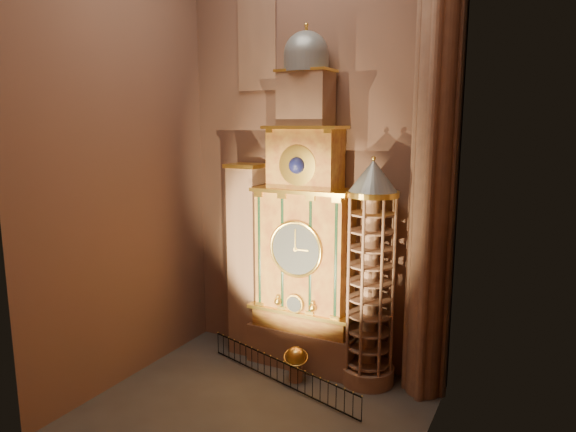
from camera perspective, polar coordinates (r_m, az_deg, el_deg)
The scene contains 11 objects.
floor at distance 23.76m, azimuth -3.78°, elevation -20.74°, with size 14.00×14.00×0.00m, color #383330.
wall_back at distance 25.72m, azimuth 2.95°, elevation 7.49°, with size 22.00×22.00×0.00m, color brown.
wall_left at distance 24.82m, azimuth -18.14°, elevation 6.90°, with size 22.00×22.00×0.00m, color brown.
wall_right at distance 17.79m, azimuth 15.55°, elevation 5.93°, with size 22.00×22.00×0.00m, color brown.
astronomical_clock at distance 25.36m, azimuth 1.88°, elevation -2.41°, with size 5.60×2.41×16.70m.
portrait_tower at distance 27.34m, azimuth -4.58°, elevation -4.81°, with size 1.80×1.60×10.20m.
stair_turret at distance 24.22m, azimuth 9.12°, elevation -6.60°, with size 2.50×2.50×10.80m.
gothic_pier at distance 22.86m, azimuth 16.00°, elevation 6.77°, with size 2.04×2.04×22.00m.
stained_glass_window at distance 27.45m, azimuth -3.46°, elevation 19.17°, with size 2.20×0.14×5.20m.
celestial_globe at distance 25.53m, azimuth 0.87°, elevation -15.79°, with size 1.51×1.47×1.71m.
iron_railing at distance 25.40m, azimuth -0.85°, elevation -16.96°, with size 9.05×2.69×1.14m.
Camera 1 is at (10.70, -17.36, 12.21)m, focal length 32.00 mm.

